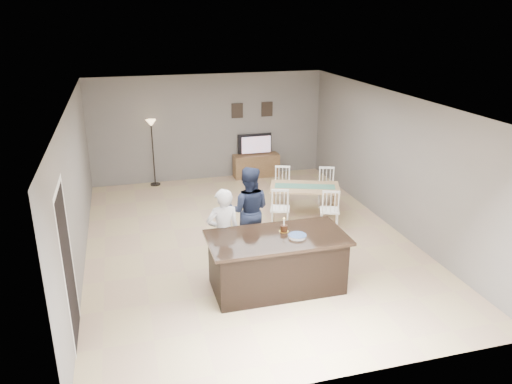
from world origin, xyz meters
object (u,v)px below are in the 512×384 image
object	(u,v)px
woman	(223,233)
plate_stack	(297,236)
television	(255,144)
dining_table	(305,192)
floor_lamp	(152,135)
kitchen_island	(277,262)
birthday_cake	(284,228)
tv_console	(256,166)
man	(249,210)

from	to	relation	value
woman	plate_stack	bearing A→B (deg)	139.94
television	dining_table	size ratio (longest dim) A/B	0.46
television	plate_stack	world-z (taller)	television
television	floor_lamp	bearing A→B (deg)	1.08
kitchen_island	birthday_cake	world-z (taller)	birthday_cake
kitchen_island	plate_stack	distance (m)	0.56
tv_console	woman	distance (m)	5.34
dining_table	floor_lamp	size ratio (longest dim) A/B	1.19
tv_console	television	world-z (taller)	television
tv_console	floor_lamp	world-z (taller)	floor_lamp
tv_console	kitchen_island	bearing A→B (deg)	-102.16
woman	birthday_cake	size ratio (longest dim) A/B	6.49
plate_stack	floor_lamp	xyz separation A→B (m)	(-1.74, 5.71, 0.38)
kitchen_island	dining_table	size ratio (longest dim) A/B	1.08
kitchen_island	plate_stack	world-z (taller)	plate_stack
dining_table	floor_lamp	bearing A→B (deg)	154.84
man	plate_stack	distance (m)	1.52
tv_console	dining_table	xyz separation A→B (m)	(0.26, -2.92, 0.26)
kitchen_island	tv_console	xyz separation A→B (m)	(1.20, 5.57, -0.15)
tv_console	plate_stack	xyz separation A→B (m)	(-0.91, -5.69, 0.62)
birthday_cake	dining_table	size ratio (longest dim) A/B	0.12
kitchen_island	man	size ratio (longest dim) A/B	1.32
tv_console	dining_table	world-z (taller)	dining_table
woman	floor_lamp	bearing A→B (deg)	-85.81
television	birthday_cake	bearing A→B (deg)	79.24
woman	dining_table	world-z (taller)	woman
birthday_cake	plate_stack	world-z (taller)	birthday_cake
tv_console	woman	xyz separation A→B (m)	(-1.92, -4.96, 0.47)
plate_stack	floor_lamp	distance (m)	5.98
tv_console	birthday_cake	size ratio (longest dim) A/B	5.07
plate_stack	dining_table	bearing A→B (deg)	67.00
kitchen_island	plate_stack	size ratio (longest dim) A/B	7.69
birthday_cake	floor_lamp	xyz separation A→B (m)	(-1.61, 5.45, 0.34)
man	dining_table	xyz separation A→B (m)	(1.57, 1.30, -0.25)
tv_console	television	xyz separation A→B (m)	(0.00, 0.07, 0.56)
man	birthday_cake	xyz separation A→B (m)	(0.26, -1.21, 0.14)
kitchen_island	birthday_cake	size ratio (longest dim) A/B	9.09
woman	birthday_cake	bearing A→B (deg)	147.79
television	dining_table	world-z (taller)	television
television	woman	distance (m)	5.39
tv_console	plate_stack	distance (m)	5.80
man	dining_table	world-z (taller)	man
plate_stack	dining_table	size ratio (longest dim) A/B	0.14
television	woman	world-z (taller)	woman
television	woman	xyz separation A→B (m)	(-1.92, -5.03, -0.10)
man	floor_lamp	distance (m)	4.48
kitchen_island	dining_table	world-z (taller)	kitchen_island
birthday_cake	tv_console	bearing A→B (deg)	79.11
kitchen_island	man	xyz separation A→B (m)	(-0.10, 1.35, 0.36)
man	dining_table	size ratio (longest dim) A/B	0.81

